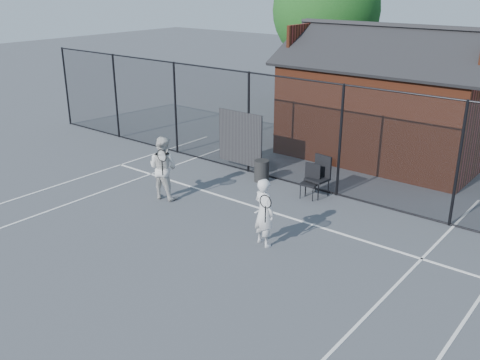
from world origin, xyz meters
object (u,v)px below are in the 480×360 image
Objects in this scene: chair_right at (317,177)px; waste_bin at (262,171)px; player_back at (163,168)px; player_front at (264,212)px; chair_left at (310,182)px; clubhouse at (387,107)px.

waste_bin is at bearing -172.89° from chair_right.
player_back is 2.94m from waste_bin.
player_back reaches higher than player_front.
chair_left is 0.83× the size of chair_right.
chair_right is (0.10, 0.22, 0.09)m from chair_left.
player_back reaches higher than chair_right.
clubhouse is at bearing 68.75° from waste_bin.
chair_left is 1.75m from waste_bin.
player_front is 1.72× the size of chair_left.
player_front is at bearing -52.90° from waste_bin.
player_back is 2.71× the size of waste_bin.
clubhouse reaches higher than player_front.
chair_right is 1.73× the size of waste_bin.
clubhouse is 7.31× the size of chair_left.
waste_bin is at bearing 164.77° from chair_left.
player_front reaches higher than waste_bin.
waste_bin is (1.28, 2.60, -0.53)m from player_back.
chair_left is at bearing 38.34° from player_back.
clubhouse is 7.65m from player_back.
clubhouse is at bearing 82.32° from chair_left.
player_front is 0.91× the size of player_back.
player_front reaches higher than chair_right.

